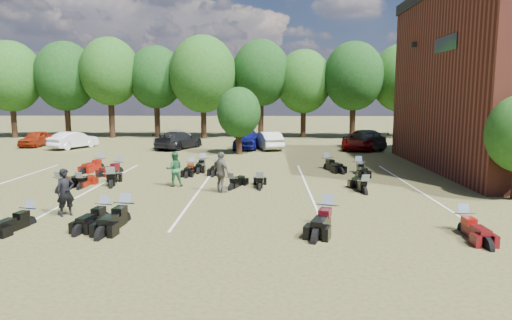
{
  "coord_description": "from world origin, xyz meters",
  "views": [
    {
      "loc": [
        0.13,
        -17.87,
        4.29
      ],
      "look_at": [
        -0.44,
        4.0,
        1.2
      ],
      "focal_mm": 32.0,
      "sensor_mm": 36.0,
      "label": 1
    }
  ],
  "objects_px": {
    "person_green": "(174,169)",
    "motorcycle_7": "(80,189)",
    "car_0": "(36,139)",
    "person_black": "(66,192)",
    "person_grey": "(221,172)",
    "motorcycle_3": "(125,222)",
    "motorcycle_14": "(119,172)",
    "car_4": "(246,139)"
  },
  "relations": [
    {
      "from": "car_4",
      "to": "motorcycle_7",
      "type": "relative_size",
      "value": 2.31
    },
    {
      "from": "car_4",
      "to": "motorcycle_7",
      "type": "xyz_separation_m",
      "value": [
        -6.95,
        -16.36,
        -0.79
      ]
    },
    {
      "from": "motorcycle_3",
      "to": "motorcycle_7",
      "type": "xyz_separation_m",
      "value": [
        -3.82,
        5.52,
        0.0
      ]
    },
    {
      "from": "motorcycle_3",
      "to": "motorcycle_14",
      "type": "xyz_separation_m",
      "value": [
        -3.52,
        10.17,
        0.0
      ]
    },
    {
      "from": "person_grey",
      "to": "motorcycle_3",
      "type": "distance_m",
      "value": 5.72
    },
    {
      "from": "person_grey",
      "to": "car_0",
      "type": "bearing_deg",
      "value": 1.53
    },
    {
      "from": "person_green",
      "to": "motorcycle_7",
      "type": "distance_m",
      "value": 4.4
    },
    {
      "from": "person_black",
      "to": "motorcycle_7",
      "type": "height_order",
      "value": "person_black"
    },
    {
      "from": "person_grey",
      "to": "motorcycle_3",
      "type": "bearing_deg",
      "value": 107.54
    },
    {
      "from": "car_4",
      "to": "motorcycle_14",
      "type": "xyz_separation_m",
      "value": [
        -6.65,
        -11.72,
        -0.79
      ]
    },
    {
      "from": "car_4",
      "to": "person_grey",
      "type": "bearing_deg",
      "value": -87.66
    },
    {
      "from": "person_grey",
      "to": "motorcycle_7",
      "type": "bearing_deg",
      "value": 42.05
    },
    {
      "from": "person_green",
      "to": "motorcycle_14",
      "type": "bearing_deg",
      "value": -57.95
    },
    {
      "from": "car_0",
      "to": "motorcycle_3",
      "type": "bearing_deg",
      "value": -56.89
    },
    {
      "from": "car_4",
      "to": "motorcycle_3",
      "type": "relative_size",
      "value": 1.88
    },
    {
      "from": "person_grey",
      "to": "motorcycle_3",
      "type": "xyz_separation_m",
      "value": [
        -2.82,
        -4.88,
        -0.92
      ]
    },
    {
      "from": "car_0",
      "to": "motorcycle_7",
      "type": "xyz_separation_m",
      "value": [
        11.08,
        -17.7,
        -0.66
      ]
    },
    {
      "from": "person_black",
      "to": "motorcycle_14",
      "type": "bearing_deg",
      "value": 57.94
    },
    {
      "from": "car_0",
      "to": "person_green",
      "type": "xyz_separation_m",
      "value": [
        15.34,
        -16.97,
        0.17
      ]
    },
    {
      "from": "person_black",
      "to": "person_grey",
      "type": "distance_m",
      "value": 6.6
    },
    {
      "from": "person_black",
      "to": "motorcycle_14",
      "type": "height_order",
      "value": "person_black"
    },
    {
      "from": "motorcycle_7",
      "to": "person_grey",
      "type": "bearing_deg",
      "value": 175.61
    },
    {
      "from": "car_0",
      "to": "motorcycle_3",
      "type": "xyz_separation_m",
      "value": [
        14.9,
        -23.23,
        -0.66
      ]
    },
    {
      "from": "person_green",
      "to": "motorcycle_7",
      "type": "relative_size",
      "value": 0.83
    },
    {
      "from": "person_black",
      "to": "person_grey",
      "type": "xyz_separation_m",
      "value": [
        5.18,
        4.09,
        0.06
      ]
    },
    {
      "from": "person_green",
      "to": "person_grey",
      "type": "xyz_separation_m",
      "value": [
        2.38,
        -1.38,
        0.09
      ]
    },
    {
      "from": "person_black",
      "to": "motorcycle_3",
      "type": "xyz_separation_m",
      "value": [
        2.36,
        -0.8,
        -0.86
      ]
    },
    {
      "from": "car_4",
      "to": "person_grey",
      "type": "height_order",
      "value": "person_grey"
    },
    {
      "from": "motorcycle_14",
      "to": "person_green",
      "type": "bearing_deg",
      "value": -25.58
    },
    {
      "from": "person_green",
      "to": "motorcycle_3",
      "type": "relative_size",
      "value": 0.67
    },
    {
      "from": "motorcycle_3",
      "to": "car_0",
      "type": "bearing_deg",
      "value": 128.37
    },
    {
      "from": "person_black",
      "to": "car_0",
      "type": "bearing_deg",
      "value": 80.09
    },
    {
      "from": "car_4",
      "to": "motorcycle_14",
      "type": "bearing_deg",
      "value": -116.18
    },
    {
      "from": "person_black",
      "to": "person_grey",
      "type": "bearing_deg",
      "value": -0.81
    },
    {
      "from": "motorcycle_7",
      "to": "motorcycle_14",
      "type": "bearing_deg",
      "value": -92.61
    },
    {
      "from": "person_black",
      "to": "car_4",
      "type": "bearing_deg",
      "value": 36.3
    },
    {
      "from": "person_green",
      "to": "motorcycle_14",
      "type": "relative_size",
      "value": 0.76
    },
    {
      "from": "person_black",
      "to": "person_grey",
      "type": "relative_size",
      "value": 0.93
    },
    {
      "from": "motorcycle_3",
      "to": "person_black",
      "type": "bearing_deg",
      "value": 167.02
    },
    {
      "from": "car_0",
      "to": "person_black",
      "type": "bearing_deg",
      "value": -60.35
    },
    {
      "from": "motorcycle_7",
      "to": "car_0",
      "type": "bearing_deg",
      "value": -56.87
    },
    {
      "from": "car_4",
      "to": "person_black",
      "type": "height_order",
      "value": "person_black"
    }
  ]
}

